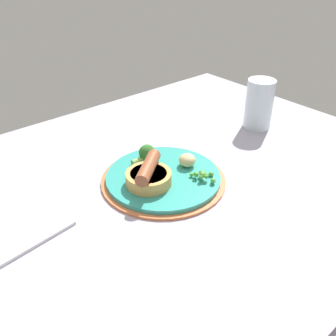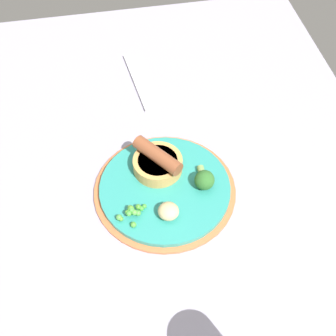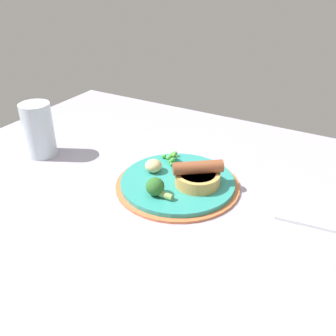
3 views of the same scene
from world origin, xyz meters
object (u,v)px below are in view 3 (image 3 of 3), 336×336
Objects in this scene: dinner_plate at (178,183)px; pea_pile at (172,156)px; broccoli_floret_near at (156,187)px; fork at (330,228)px; potato_chunk_1 at (153,166)px; drinking_glass at (38,130)px; sausage_pudding at (198,176)px.

pea_pile is at bearing -52.62° from dinner_plate.
broccoli_floret_near is (0.95, 6.61, 2.46)cm from dinner_plate.
pea_pile is 0.29× the size of fork.
drinking_glass is at bearing 8.01° from potato_chunk_1.
sausage_pudding is 0.74× the size of drinking_glass.
potato_chunk_1 is at bearing 79.45° from pea_pile.
drinking_glass is (28.66, 9.69, 3.66)cm from pea_pile.
pea_pile is 1.51× the size of potato_chunk_1.
fork is (-24.54, -0.10, -2.95)cm from sausage_pudding.
sausage_pudding is 8.69cm from broccoli_floret_near.
dinner_plate is 4.49× the size of broccoli_floret_near.
dinner_plate is 28.57cm from fork.
sausage_pudding reaches higher than fork.
broccoli_floret_near reaches higher than pea_pile.
dinner_plate is 4.86cm from sausage_pudding.
sausage_pudding reaches higher than dinner_plate.
potato_chunk_1 reaches higher than pea_pile.
broccoli_floret_near is 0.30× the size of fork.
pea_pile is (4.81, -6.30, 1.87)cm from dinner_plate.
fork is at bearing -176.30° from drinking_glass.
dinner_plate is 2.01× the size of drinking_glass.
broccoli_floret_near is at bearing 124.88° from potato_chunk_1.
broccoli_floret_near reaches higher than potato_chunk_1.
broccoli_floret_near is at bearing 81.83° from dinner_plate.
drinking_glass reaches higher than fork.
broccoli_floret_near is 30.51cm from fork.
potato_chunk_1 is 0.28× the size of drinking_glass.
dinner_plate is 7.07× the size of potato_chunk_1.
sausage_pudding is 1.73× the size of pea_pile.
fork is 62.43cm from drinking_glass.
pea_pile is at bearing 109.58° from sausage_pudding.
broccoli_floret_near is 32.82cm from drinking_glass.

